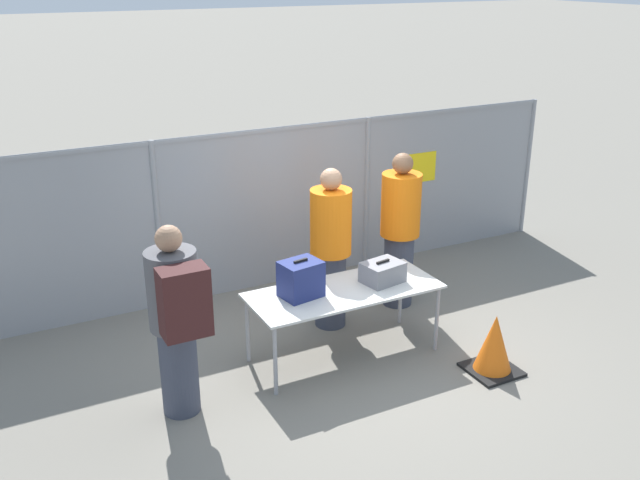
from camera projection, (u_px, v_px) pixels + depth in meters
ground_plane at (347, 352)px, 7.35m from camera, size 120.00×120.00×0.00m
fence_section at (270, 204)px, 8.59m from camera, size 8.24×0.07×1.97m
inspection_table at (344, 294)px, 7.05m from camera, size 1.93×0.79×0.74m
suitcase_navy at (301, 279)px, 6.83m from camera, size 0.42×0.36×0.38m
suitcase_grey at (383, 272)px, 7.17m from camera, size 0.44×0.36×0.23m
traveler_hooded at (177, 316)px, 6.00m from camera, size 0.44×0.68×1.76m
security_worker_near at (331, 247)px, 7.60m from camera, size 0.44×0.44×1.79m
security_worker_far at (400, 228)px, 8.08m from camera, size 0.45×0.45×1.81m
utility_trailer at (321, 197)px, 10.96m from camera, size 3.26×2.05×0.67m
traffic_cone at (494, 346)px, 6.91m from camera, size 0.48×0.48×0.61m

